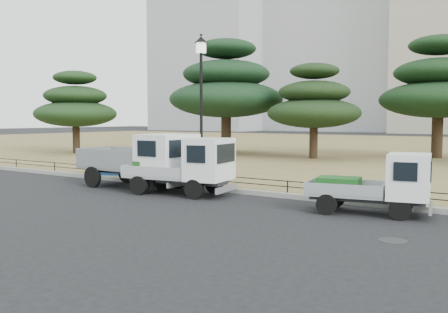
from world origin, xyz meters
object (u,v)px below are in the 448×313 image
Objects in this scene: truck_kei_front at (186,167)px; tarp_pile at (108,165)px; street_lamp at (201,85)px; truck_kei_rear at (378,184)px; truck_large at (142,158)px.

tarp_pile is at bearing 152.65° from truck_kei_front.
street_lamp is (-0.53, 1.58, 2.84)m from truck_kei_front.
truck_kei_front reaches higher than truck_kei_rear.
truck_large is 1.22× the size of truck_kei_front.
truck_kei_front is 0.71× the size of street_lamp.
truck_large is at bearing -25.25° from tarp_pile.
truck_kei_front is 6.42m from truck_kei_rear.
truck_large reaches higher than truck_kei_rear.
truck_kei_rear is (6.41, 0.20, -0.13)m from truck_kei_front.
truck_kei_front is (2.25, -0.25, -0.17)m from truck_large.
truck_kei_rear is at bearing 0.63° from truck_large.
tarp_pile is at bearing 175.74° from street_lamp.
truck_large is 4.11m from tarp_pile.
street_lamp is 2.97× the size of tarp_pile.
street_lamp is at bearing -4.26° from tarp_pile.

